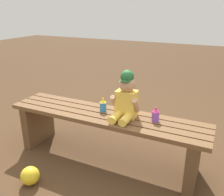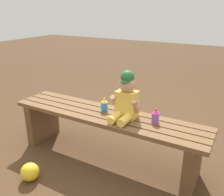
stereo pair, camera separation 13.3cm
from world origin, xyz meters
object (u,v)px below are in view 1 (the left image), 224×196
(park_bench, at_px, (105,128))
(sippy_cup_right, at_px, (156,115))
(toy_ball, at_px, (30,176))
(sippy_cup_left, at_px, (103,105))
(child_figure, at_px, (126,98))

(park_bench, height_order, sippy_cup_right, sippy_cup_right)
(sippy_cup_right, xyz_separation_m, toy_ball, (-0.82, -0.61, -0.44))
(toy_ball, bearing_deg, park_bench, 55.66)
(sippy_cup_left, bearing_deg, sippy_cup_right, 0.00)
(park_bench, bearing_deg, sippy_cup_right, 6.23)
(child_figure, relative_size, sippy_cup_left, 3.26)
(sippy_cup_right, distance_m, toy_ball, 1.12)
(park_bench, xyz_separation_m, toy_ball, (-0.38, -0.56, -0.24))
(sippy_cup_left, xyz_separation_m, toy_ball, (-0.34, -0.61, -0.44))
(child_figure, relative_size, toy_ball, 2.72)
(sippy_cup_right, bearing_deg, park_bench, -173.77)
(child_figure, bearing_deg, sippy_cup_right, 7.64)
(child_figure, height_order, sippy_cup_right, child_figure)
(sippy_cup_left, distance_m, sippy_cup_right, 0.48)
(park_bench, distance_m, toy_ball, 0.72)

